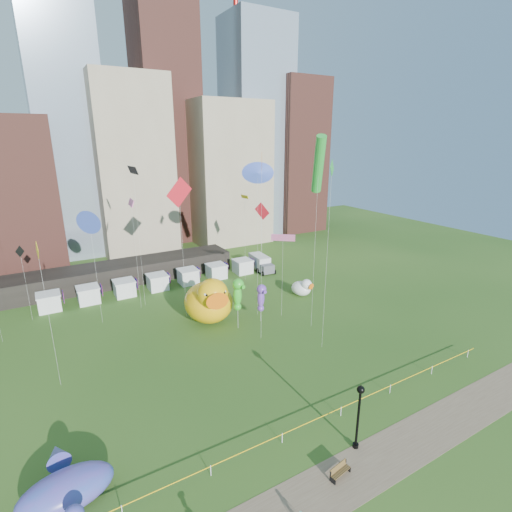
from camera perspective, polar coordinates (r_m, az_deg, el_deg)
ground at (r=33.20m, az=3.88°, el=-25.89°), size 160.00×160.00×0.00m
footpath at (r=30.47m, az=10.04°, el=-31.15°), size 70.00×4.00×0.02m
skyline at (r=82.54m, az=-19.72°, el=15.38°), size 101.00×23.00×68.00m
crane_right at (r=98.14m, az=-2.47°, el=31.47°), size 23.00×1.00×76.00m
pavilion at (r=66.10m, az=-20.04°, el=-2.47°), size 38.00×6.00×3.20m
vendor_tents at (r=61.72m, az=-14.35°, el=-3.81°), size 33.24×2.80×2.40m
caution_tape at (r=32.74m, az=3.91°, el=-25.02°), size 50.00×0.06×0.90m
big_duck at (r=49.20m, az=-6.93°, el=-6.55°), size 7.11×8.82×6.44m
small_duck at (r=57.80m, az=6.87°, el=-4.67°), size 3.34×3.88×2.74m
seahorse_green at (r=46.40m, az=-2.71°, el=-5.34°), size 1.59×1.88×6.59m
seahorse_purple at (r=48.62m, az=0.78°, el=-5.91°), size 1.26×1.57×5.10m
whale_inflatable at (r=31.24m, az=-26.37°, el=-28.37°), size 6.13×7.63×2.60m
park_bench at (r=31.18m, az=12.27°, el=-28.62°), size 1.76×0.81×0.87m
lamppost at (r=31.49m, az=15.00°, el=-21.16°), size 0.58×0.58×5.59m
box_truck at (r=68.27m, az=0.72°, el=-1.02°), size 2.85×6.26×2.59m
kite_0 at (r=62.68m, az=0.89°, el=6.56°), size 1.30×2.57×12.65m
kite_1 at (r=52.07m, az=-18.00°, el=7.42°), size 0.61×2.85×15.09m
kite_2 at (r=55.38m, az=-31.55°, el=0.29°), size 1.03×1.18×10.04m
kite_3 at (r=44.06m, az=9.27°, el=13.22°), size 2.98×3.83×23.03m
kite_4 at (r=37.81m, az=-29.54°, el=-0.05°), size 0.18×1.66×14.26m
kite_5 at (r=46.99m, az=0.26°, el=12.17°), size 2.31×1.70×19.86m
kite_6 at (r=40.57m, az=0.86°, el=12.52°), size 0.98×1.62×21.22m
kite_8 at (r=47.38m, az=-11.28°, el=9.03°), size 3.54×0.93×18.19m
kite_9 at (r=48.14m, az=4.04°, el=2.67°), size 2.62×2.20×11.13m
kite_10 at (r=52.32m, az=-17.77°, el=11.91°), size 0.63×3.25×19.17m
kite_11 at (r=39.36m, az=11.10°, el=11.14°), size 1.37×1.06×20.62m
kite_12 at (r=60.29m, az=-1.69°, el=8.57°), size 0.51×1.72×14.12m
kite_13 at (r=49.40m, az=-23.44°, el=4.62°), size 1.78×2.48×14.48m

